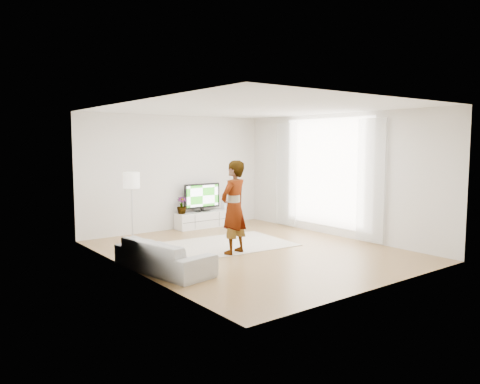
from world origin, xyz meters
TOP-DOWN VIEW (x-y plane):
  - floor at (0.00, 0.00)m, footprint 6.00×6.00m
  - ceiling at (0.00, 0.00)m, footprint 6.00×6.00m
  - wall_left at (-2.50, 0.00)m, footprint 0.02×6.00m
  - wall_right at (2.50, 0.00)m, footprint 0.02×6.00m
  - wall_back at (0.00, 3.00)m, footprint 5.00×0.02m
  - wall_front at (0.00, -3.00)m, footprint 5.00×0.02m
  - window at (2.48, 0.30)m, footprint 0.01×2.60m
  - curtain_near at (2.40, -1.00)m, footprint 0.04×0.70m
  - curtain_far at (2.40, 1.60)m, footprint 0.04×0.70m
  - media_console at (0.63, 2.76)m, footprint 1.45×0.41m
  - television at (0.63, 2.79)m, footprint 1.02×0.20m
  - game_console at (1.26, 2.76)m, footprint 0.07×0.16m
  - potted_plant at (0.02, 2.77)m, footprint 0.29×0.29m
  - rug at (-0.04, 0.76)m, footprint 2.70×2.05m
  - player at (-0.44, 0.01)m, footprint 0.75×0.61m
  - sofa at (-2.10, -0.27)m, footprint 1.04×1.95m
  - floor_lamp at (-1.62, 2.02)m, footprint 0.34×0.34m

SIDE VIEW (x-z plane):
  - floor at x=0.00m, z-range 0.00..0.00m
  - rug at x=-0.04m, z-range 0.00..0.01m
  - media_console at x=0.63m, z-range 0.00..0.41m
  - sofa at x=-2.10m, z-range 0.00..0.54m
  - game_console at x=1.26m, z-range 0.41..0.61m
  - potted_plant at x=0.02m, z-range 0.41..0.82m
  - television at x=0.63m, z-range 0.44..1.15m
  - player at x=-0.44m, z-range 0.01..1.81m
  - floor_lamp at x=-1.62m, z-range 0.53..2.05m
  - curtain_near at x=2.40m, z-range 0.05..2.65m
  - curtain_far at x=2.40m, z-range 0.05..2.65m
  - wall_left at x=-2.50m, z-range 0.00..2.80m
  - wall_right at x=2.50m, z-range 0.00..2.80m
  - wall_back at x=0.00m, z-range 0.00..2.80m
  - wall_front at x=0.00m, z-range 0.00..2.80m
  - window at x=2.48m, z-range 0.20..2.70m
  - ceiling at x=0.00m, z-range 2.80..2.80m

